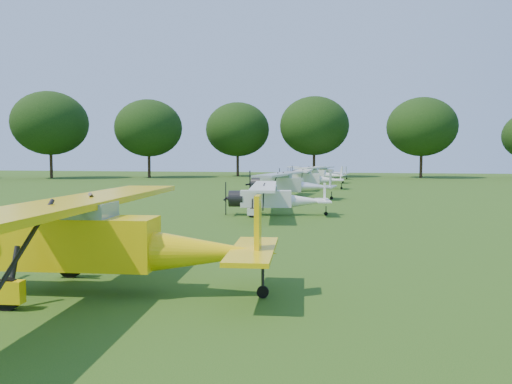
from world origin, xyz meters
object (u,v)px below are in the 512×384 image
aircraft_3 (274,196)px  aircraft_5 (309,177)px  aircraft_4 (288,182)px  aircraft_7 (327,171)px  aircraft_6 (316,173)px  aircraft_2 (102,234)px  golf_cart (294,175)px

aircraft_3 → aircraft_5: bearing=81.8°
aircraft_4 → aircraft_7: 35.29m
aircraft_6 → aircraft_7: 11.30m
aircraft_2 → aircraft_3: bearing=79.5°
aircraft_2 → aircraft_7: 62.66m
aircraft_4 → golf_cart: aircraft_4 is taller
aircraft_3 → golf_cart: aircraft_3 is taller
aircraft_7 → aircraft_2: bearing=-81.4°
aircraft_5 → aircraft_7: size_ratio=1.08×
aircraft_6 → aircraft_7: size_ratio=1.12×
aircraft_7 → golf_cart: bearing=-175.4°
aircraft_5 → aircraft_4: bearing=-94.1°
aircraft_7 → golf_cart: (-4.83, 0.38, -0.51)m
aircraft_4 → golf_cart: bearing=101.7°
aircraft_3 → aircraft_5: (-0.62, 23.15, 0.14)m
golf_cart → aircraft_6: bearing=-57.8°
aircraft_5 → golf_cart: (-4.83, 23.66, -0.61)m
aircraft_6 → golf_cart: aircraft_6 is taller
aircraft_2 → aircraft_6: 51.36m
aircraft_2 → aircraft_5: size_ratio=1.16×
aircraft_2 → aircraft_7: size_ratio=1.26×
aircraft_4 → golf_cart: size_ratio=4.78×
aircraft_3 → aircraft_7: 46.44m
aircraft_2 → aircraft_5: aircraft_2 is taller
aircraft_5 → aircraft_7: 23.28m
aircraft_5 → golf_cart: bearing=98.7°
aircraft_6 → aircraft_3: bearing=-81.1°
aircraft_3 → golf_cart: 47.13m
aircraft_2 → aircraft_6: bearing=83.3°
aircraft_6 → aircraft_7: (0.44, 11.30, -0.13)m
aircraft_4 → aircraft_6: (-0.16, 24.00, -0.00)m
aircraft_5 → golf_cart: 24.15m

